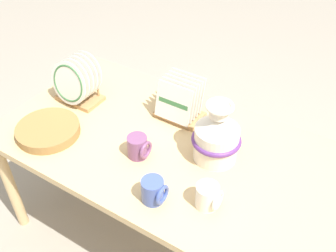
{
  "coord_description": "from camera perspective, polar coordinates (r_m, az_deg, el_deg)",
  "views": [
    {
      "loc": [
        0.7,
        -1.11,
        1.88
      ],
      "look_at": [
        0.0,
        0.0,
        0.78
      ],
      "focal_mm": 42.0,
      "sensor_mm": 36.0,
      "label": 1
    }
  ],
  "objects": [
    {
      "name": "ground_plane",
      "position": [
        2.29,
        0.0,
        -15.13
      ],
      "size": [
        14.0,
        14.0,
        0.0
      ],
      "primitive_type": "plane",
      "color": "gray"
    },
    {
      "name": "display_table",
      "position": [
        1.83,
        0.0,
        -4.21
      ],
      "size": [
        1.58,
        0.87,
        0.67
      ],
      "color": "tan",
      "rests_on": "ground_plane"
    },
    {
      "name": "ceramic_vase",
      "position": [
        1.66,
        7.09,
        -1.44
      ],
      "size": [
        0.21,
        0.21,
        0.29
      ],
      "color": "silver",
      "rests_on": "display_table"
    },
    {
      "name": "dish_rack_round_plates",
      "position": [
        2.04,
        -13.12,
        6.0
      ],
      "size": [
        0.23,
        0.18,
        0.24
      ],
      "color": "tan",
      "rests_on": "display_table"
    },
    {
      "name": "dish_rack_square_plates",
      "position": [
        1.9,
        1.73,
        3.28
      ],
      "size": [
        0.23,
        0.17,
        0.21
      ],
      "color": "tan",
      "rests_on": "display_table"
    },
    {
      "name": "wicker_charger_stack",
      "position": [
        1.91,
        -17.01,
        -0.58
      ],
      "size": [
        0.29,
        0.29,
        0.04
      ],
      "color": "olive",
      "rests_on": "display_table"
    },
    {
      "name": "mug_plum_glaze",
      "position": [
        1.7,
        -4.32,
        -3.05
      ],
      "size": [
        0.1,
        0.09,
        0.1
      ],
      "color": "#7A4770",
      "rests_on": "display_table"
    },
    {
      "name": "mug_cobalt_glaze",
      "position": [
        1.53,
        -2.09,
        -9.4
      ],
      "size": [
        0.1,
        0.09,
        0.1
      ],
      "color": "#42569E",
      "rests_on": "display_table"
    },
    {
      "name": "mug_cream_glaze",
      "position": [
        1.52,
        5.86,
        -10.14
      ],
      "size": [
        0.1,
        0.09,
        0.1
      ],
      "color": "silver",
      "rests_on": "display_table"
    }
  ]
}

